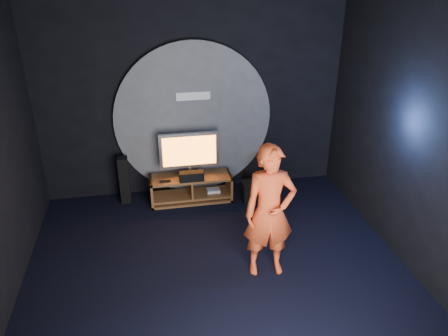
# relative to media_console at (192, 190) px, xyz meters

# --- Properties ---
(floor) EXTENTS (5.00, 5.00, 0.00)m
(floor) POSITION_rel_media_console_xyz_m (0.12, -2.05, -0.20)
(floor) COLOR black
(floor) RESTS_ON ground
(back_wall) EXTENTS (5.00, 0.04, 3.50)m
(back_wall) POSITION_rel_media_console_xyz_m (0.12, 0.45, 1.55)
(back_wall) COLOR black
(back_wall) RESTS_ON ground
(front_wall) EXTENTS (5.00, 0.04, 3.50)m
(front_wall) POSITION_rel_media_console_xyz_m (0.12, -4.55, 1.55)
(front_wall) COLOR black
(front_wall) RESTS_ON ground
(right_wall) EXTENTS (0.04, 5.00, 3.50)m
(right_wall) POSITION_rel_media_console_xyz_m (2.62, -2.05, 1.55)
(right_wall) COLOR black
(right_wall) RESTS_ON ground
(wall_disc_panel) EXTENTS (2.60, 0.11, 2.60)m
(wall_disc_panel) POSITION_rel_media_console_xyz_m (0.12, 0.39, 1.11)
(wall_disc_panel) COLOR #515156
(wall_disc_panel) RESTS_ON ground
(media_console) EXTENTS (1.35, 0.45, 0.45)m
(media_console) POSITION_rel_media_console_xyz_m (0.00, 0.00, 0.00)
(media_console) COLOR brown
(media_console) RESTS_ON ground
(tv) EXTENTS (0.98, 0.22, 0.75)m
(tv) POSITION_rel_media_console_xyz_m (-0.01, 0.07, 0.66)
(tv) COLOR #A5A5AC
(tv) RESTS_ON media_console
(center_speaker) EXTENTS (0.40, 0.15, 0.15)m
(center_speaker) POSITION_rel_media_console_xyz_m (-0.01, -0.15, 0.33)
(center_speaker) COLOR black
(center_speaker) RESTS_ON media_console
(remote) EXTENTS (0.18, 0.05, 0.02)m
(remote) POSITION_rel_media_console_xyz_m (-0.44, -0.12, 0.27)
(remote) COLOR black
(remote) RESTS_ON media_console
(tower_speaker_left) EXTENTS (0.16, 0.18, 0.81)m
(tower_speaker_left) POSITION_rel_media_console_xyz_m (-1.09, 0.16, 0.21)
(tower_speaker_left) COLOR black
(tower_speaker_left) RESTS_ON ground
(tower_speaker_right) EXTENTS (0.16, 0.18, 0.81)m
(tower_speaker_right) POSITION_rel_media_console_xyz_m (1.36, 0.00, 0.21)
(tower_speaker_right) COLOR black
(tower_speaker_right) RESTS_ON ground
(subwoofer) EXTENTS (0.30, 0.30, 0.33)m
(subwoofer) POSITION_rel_media_console_xyz_m (0.99, -0.17, -0.03)
(subwoofer) COLOR black
(subwoofer) RESTS_ON ground
(player) EXTENTS (0.67, 0.46, 1.78)m
(player) POSITION_rel_media_console_xyz_m (0.76, -2.01, 0.69)
(player) COLOR #EA491F
(player) RESTS_ON ground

